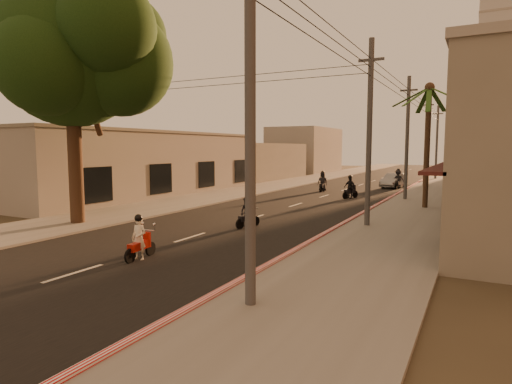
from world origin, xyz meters
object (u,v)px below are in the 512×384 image
scooter_mid_b (350,188)px  scooter_far_b (398,180)px  broadleaf_tree (79,53)px  palm_tree (429,95)px  scooter_far_a (323,182)px  parked_car (394,181)px  scooter_mid_a (247,213)px  scooter_red (139,240)px

scooter_mid_b → scooter_far_b: scooter_far_b is taller
broadleaf_tree → palm_tree: 20.18m
scooter_far_a → scooter_far_b: 7.93m
palm_tree → scooter_far_b: (-3.80, 13.12, -6.27)m
broadleaf_tree → parked_car: 30.84m
scooter_mid_b → scooter_far_a: scooter_far_a is taller
palm_tree → scooter_far_a: palm_tree is taller
scooter_mid_a → scooter_mid_b: bearing=100.3°
palm_tree → broadleaf_tree: bearing=-136.5°
scooter_mid_a → parked_car: bearing=99.3°
scooter_red → scooter_far_a: 25.27m
broadleaf_tree → scooter_far_a: bearing=76.0°
scooter_mid_b → parked_car: 10.93m
scooter_red → parked_car: bearing=79.3°
broadleaf_tree → scooter_far_b: bearing=68.2°
palm_tree → parked_car: 16.17m
palm_tree → parked_car: palm_tree is taller
scooter_far_a → parked_car: (4.96, 6.75, -0.13)m
scooter_mid_a → scooter_far_a: 18.39m
parked_car → scooter_red: bearing=-87.2°
scooter_red → scooter_far_b: size_ratio=0.83×
scooter_far_a → broadleaf_tree: bearing=-109.6°
scooter_red → parked_car: size_ratio=0.37×
palm_tree → scooter_far_a: (-9.32, 7.42, -6.32)m
scooter_far_b → scooter_mid_a: bearing=-96.0°
palm_tree → scooter_red: palm_tree is taller
scooter_mid_b → scooter_far_a: bearing=151.3°
scooter_red → palm_tree: bearing=62.1°
scooter_mid_b → palm_tree: bearing=-9.9°
palm_tree → scooter_mid_b: size_ratio=4.51×
scooter_red → scooter_mid_b: 21.16m
palm_tree → scooter_red: size_ratio=5.01×
palm_tree → scooter_far_a: bearing=141.5°
scooter_far_b → parked_car: size_ratio=0.45×
scooter_red → scooter_mid_b: size_ratio=0.90×
scooter_mid_a → scooter_far_b: (3.15, 23.92, 0.16)m
broadleaf_tree → parked_car: bearing=69.9°
scooter_red → scooter_far_a: size_ratio=0.87×
scooter_red → scooter_mid_b: scooter_mid_b is taller
scooter_red → parked_car: 32.08m
broadleaf_tree → scooter_red: 11.31m
parked_car → scooter_mid_a: bearing=-87.7°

